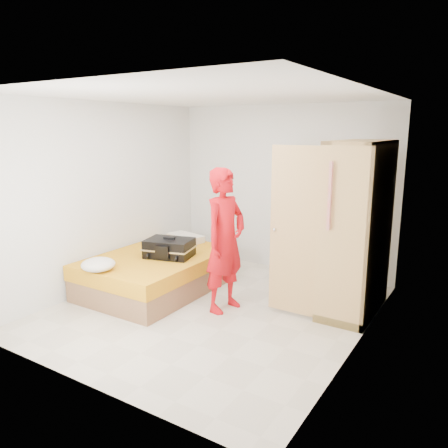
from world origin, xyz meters
The scene contains 7 objects.
room centered at (0.00, 0.00, 1.30)m, with size 4.00×4.02×2.60m.
bed centered at (-1.05, 0.16, 0.25)m, with size 1.42×2.02×0.50m.
wardrobe centered at (1.45, 0.86, 1.00)m, with size 1.17×1.20×2.10m.
person centered at (0.12, 0.09, 0.89)m, with size 0.65×0.43×1.78m, color red.
suitcase centered at (-0.86, 0.21, 0.62)m, with size 0.73×0.61×0.28m.
round_cushion centered at (-1.22, -0.74, 0.58)m, with size 0.42×0.42×0.16m, color white.
pillow centered at (-1.18, 1.01, 0.55)m, with size 0.58×0.30×0.11m, color white.
Camera 1 is at (2.86, -4.31, 2.23)m, focal length 35.00 mm.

